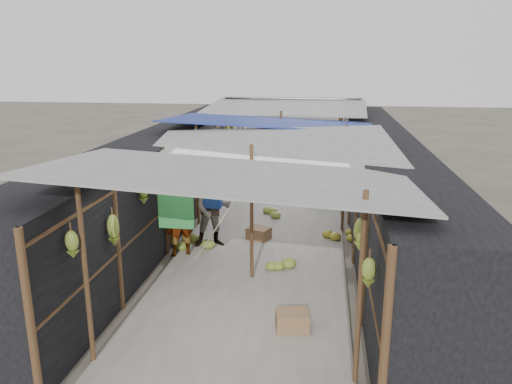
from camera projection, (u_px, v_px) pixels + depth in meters
The scene contains 14 objects.
ground at pixel (220, 371), 6.75m from camera, with size 80.00×80.00×0.00m, color #6B6356.
aisle_slab at pixel (271, 221), 12.96m from camera, with size 3.60×16.00×0.02m, color #9E998E.
stall_left at pixel (169, 175), 13.02m from camera, with size 1.40×15.00×2.30m, color black.
stall_right at pixel (380, 182), 12.31m from camera, with size 1.40×15.00×2.30m, color black.
crate_near at pixel (259, 234), 11.60m from camera, with size 0.49×0.39×0.29m, color #96704C.
crate_mid at pixel (292, 321), 7.73m from camera, with size 0.50×0.40×0.30m, color #96704C.
crate_back at pixel (277, 181), 16.64m from camera, with size 0.41×0.34×0.26m, color #96704C.
black_basin at pixel (310, 179), 17.15m from camera, with size 0.55×0.55×0.16m, color black.
vendor_elderly at pixel (179, 218), 10.48m from camera, with size 0.62×0.40×1.69m, color silver.
shopper_blue at pixel (213, 209), 11.02m from camera, with size 0.85×0.66×1.75m, color navy.
vendor_seated at pixel (327, 173), 16.24m from camera, with size 0.64×0.37×0.99m, color #4D4743.
market_canopy at pixel (274, 127), 12.65m from camera, with size 5.62×15.20×2.77m.
hanging_bananas at pixel (271, 158), 12.59m from camera, with size 3.95×13.96×0.80m.
floor_bananas at pixel (282, 222), 12.44m from camera, with size 3.85×8.08×0.35m.
Camera 1 is at (1.29, -5.76, 4.09)m, focal length 35.00 mm.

